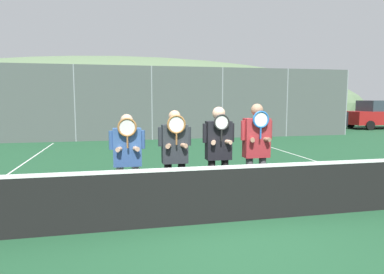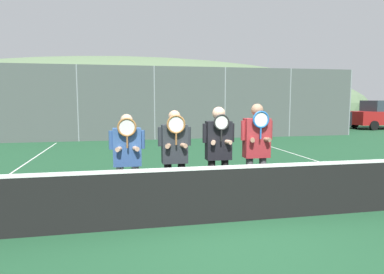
{
  "view_description": "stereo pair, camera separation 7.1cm",
  "coord_description": "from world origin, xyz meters",
  "px_view_note": "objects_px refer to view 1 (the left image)",
  "views": [
    {
      "loc": [
        -1.61,
        -4.98,
        1.92
      ],
      "look_at": [
        -0.32,
        0.95,
        1.26
      ],
      "focal_mm": 32.0,
      "sensor_mm": 36.0,
      "label": 1
    },
    {
      "loc": [
        -1.54,
        -4.99,
        1.92
      ],
      "look_at": [
        -0.32,
        0.95,
        1.26
      ],
      "focal_mm": 32.0,
      "sensor_mm": 36.0,
      "label": 2
    }
  ],
  "objects_px": {
    "car_left_of_center": "(137,117)",
    "car_right_of_center": "(306,115)",
    "car_center": "(224,116)",
    "car_far_left": "(38,118)",
    "player_center_left": "(175,152)",
    "car_far_right": "(380,114)",
    "player_leftmost": "(127,154)",
    "player_center_right": "(219,148)",
    "player_rightmost": "(256,145)"
  },
  "relations": [
    {
      "from": "player_center_right",
      "to": "player_leftmost",
      "type": "bearing_deg",
      "value": 179.1
    },
    {
      "from": "car_left_of_center",
      "to": "player_center_left",
      "type": "bearing_deg",
      "value": -90.5
    },
    {
      "from": "player_center_left",
      "to": "car_far_right",
      "type": "bearing_deg",
      "value": 40.66
    },
    {
      "from": "player_rightmost",
      "to": "car_far_right",
      "type": "distance_m",
      "value": 20.18
    },
    {
      "from": "player_leftmost",
      "to": "car_right_of_center",
      "type": "relative_size",
      "value": 0.36
    },
    {
      "from": "player_leftmost",
      "to": "player_center_right",
      "type": "distance_m",
      "value": 1.59
    },
    {
      "from": "car_left_of_center",
      "to": "car_center",
      "type": "height_order",
      "value": "car_left_of_center"
    },
    {
      "from": "player_center_left",
      "to": "car_center",
      "type": "distance_m",
      "value": 14.82
    },
    {
      "from": "player_center_right",
      "to": "car_far_right",
      "type": "height_order",
      "value": "car_far_right"
    },
    {
      "from": "player_center_right",
      "to": "car_far_left",
      "type": "distance_m",
      "value": 15.18
    },
    {
      "from": "car_far_left",
      "to": "car_far_right",
      "type": "height_order",
      "value": "car_far_right"
    },
    {
      "from": "car_left_of_center",
      "to": "player_center_right",
      "type": "bearing_deg",
      "value": -87.3
    },
    {
      "from": "player_center_left",
      "to": "car_right_of_center",
      "type": "distance_m",
      "value": 17.45
    },
    {
      "from": "player_leftmost",
      "to": "player_rightmost",
      "type": "xyz_separation_m",
      "value": [
        2.28,
        -0.08,
        0.1
      ]
    },
    {
      "from": "car_far_left",
      "to": "player_rightmost",
      "type": "bearing_deg",
      "value": -64.62
    },
    {
      "from": "player_rightmost",
      "to": "car_far_left",
      "type": "xyz_separation_m",
      "value": [
        -6.65,
        14.02,
        -0.17
      ]
    },
    {
      "from": "car_right_of_center",
      "to": "car_far_right",
      "type": "bearing_deg",
      "value": 0.45
    },
    {
      "from": "car_center",
      "to": "car_far_right",
      "type": "height_order",
      "value": "car_far_right"
    },
    {
      "from": "car_left_of_center",
      "to": "car_far_left",
      "type": "bearing_deg",
      "value": -178.12
    },
    {
      "from": "car_center",
      "to": "car_left_of_center",
      "type": "bearing_deg",
      "value": 176.51
    },
    {
      "from": "car_far_left",
      "to": "car_right_of_center",
      "type": "height_order",
      "value": "car_right_of_center"
    },
    {
      "from": "player_leftmost",
      "to": "car_right_of_center",
      "type": "bearing_deg",
      "value": 50.2
    },
    {
      "from": "player_rightmost",
      "to": "player_center_right",
      "type": "bearing_deg",
      "value": 175.13
    },
    {
      "from": "car_center",
      "to": "car_far_left",
      "type": "bearing_deg",
      "value": 179.24
    },
    {
      "from": "player_leftmost",
      "to": "car_far_right",
      "type": "distance_m",
      "value": 21.84
    },
    {
      "from": "player_rightmost",
      "to": "car_far_left",
      "type": "height_order",
      "value": "player_rightmost"
    },
    {
      "from": "player_center_left",
      "to": "player_center_right",
      "type": "bearing_deg",
      "value": 2.3
    },
    {
      "from": "car_far_left",
      "to": "car_right_of_center",
      "type": "relative_size",
      "value": 1.01
    },
    {
      "from": "car_far_right",
      "to": "car_far_left",
      "type": "bearing_deg",
      "value": 179.62
    },
    {
      "from": "player_center_left",
      "to": "car_far_right",
      "type": "height_order",
      "value": "car_far_right"
    },
    {
      "from": "player_center_left",
      "to": "player_rightmost",
      "type": "bearing_deg",
      "value": -1.05
    },
    {
      "from": "player_leftmost",
      "to": "car_left_of_center",
      "type": "height_order",
      "value": "car_left_of_center"
    },
    {
      "from": "player_leftmost",
      "to": "player_rightmost",
      "type": "height_order",
      "value": "player_rightmost"
    },
    {
      "from": "player_leftmost",
      "to": "player_center_left",
      "type": "xyz_separation_m",
      "value": [
        0.8,
        -0.06,
        0.03
      ]
    },
    {
      "from": "player_center_right",
      "to": "car_far_right",
      "type": "distance_m",
      "value": 20.65
    },
    {
      "from": "car_center",
      "to": "car_right_of_center",
      "type": "height_order",
      "value": "car_right_of_center"
    },
    {
      "from": "player_leftmost",
      "to": "car_left_of_center",
      "type": "xyz_separation_m",
      "value": [
        0.92,
        14.11,
        -0.05
      ]
    },
    {
      "from": "player_leftmost",
      "to": "player_center_left",
      "type": "height_order",
      "value": "player_center_left"
    },
    {
      "from": "player_center_right",
      "to": "car_right_of_center",
      "type": "bearing_deg",
      "value": 54.39
    },
    {
      "from": "player_center_left",
      "to": "player_center_right",
      "type": "height_order",
      "value": "player_center_right"
    },
    {
      "from": "car_left_of_center",
      "to": "car_right_of_center",
      "type": "xyz_separation_m",
      "value": [
        10.54,
        -0.36,
        -0.0
      ]
    },
    {
      "from": "player_center_right",
      "to": "car_left_of_center",
      "type": "relative_size",
      "value": 0.43
    },
    {
      "from": "player_center_left",
      "to": "car_left_of_center",
      "type": "height_order",
      "value": "car_left_of_center"
    },
    {
      "from": "car_left_of_center",
      "to": "car_center",
      "type": "relative_size",
      "value": 0.94
    },
    {
      "from": "car_left_of_center",
      "to": "car_right_of_center",
      "type": "bearing_deg",
      "value": -1.95
    },
    {
      "from": "player_center_right",
      "to": "car_far_right",
      "type": "relative_size",
      "value": 0.39
    },
    {
      "from": "player_center_right",
      "to": "car_center",
      "type": "xyz_separation_m",
      "value": [
        4.46,
        13.82,
        -0.15
      ]
    },
    {
      "from": "player_center_right",
      "to": "car_far_left",
      "type": "bearing_deg",
      "value": 113.12
    },
    {
      "from": "player_rightmost",
      "to": "car_far_left",
      "type": "distance_m",
      "value": 15.52
    },
    {
      "from": "player_leftmost",
      "to": "player_center_left",
      "type": "bearing_deg",
      "value": -4.05
    }
  ]
}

